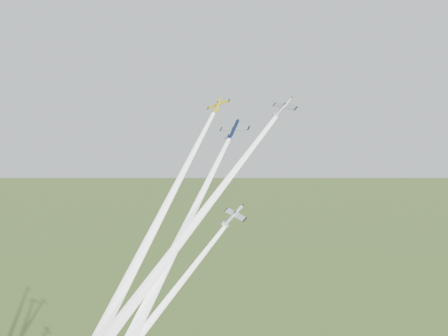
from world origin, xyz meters
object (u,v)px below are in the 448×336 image
Objects in this scene: plane_yellow at (218,105)px; plane_silver_low at (233,216)px; plane_silver_right at (283,107)px; plane_navy at (234,130)px.

plane_silver_low is (16.70, -16.27, -26.53)m from plane_yellow.
plane_silver_right reaches higher than plane_silver_low.
plane_silver_right is (14.52, -0.43, 5.40)m from plane_navy.
plane_yellow is 14.50m from plane_navy.
plane_yellow reaches higher than plane_navy.
plane_yellow reaches higher than plane_silver_low.
plane_yellow is 0.94× the size of plane_silver_right.
plane_yellow is at bearing 156.46° from plane_silver_low.
plane_yellow is 26.35m from plane_silver_right.
plane_silver_low is at bearing -51.34° from plane_yellow.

